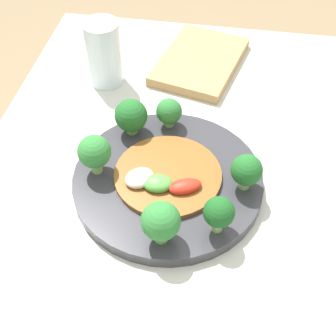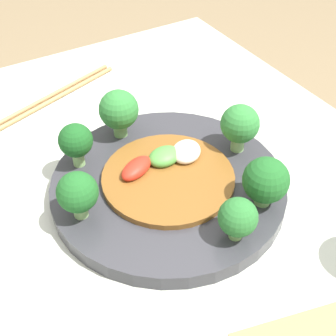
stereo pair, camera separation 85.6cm
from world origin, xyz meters
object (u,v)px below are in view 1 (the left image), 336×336
at_px(plate, 168,181).
at_px(broccoli_east, 161,222).
at_px(broccoli_south, 94,152).
at_px(drinking_glass, 104,53).
at_px(broccoli_west, 169,112).
at_px(cutting_board, 200,61).
at_px(broccoli_north, 247,171).
at_px(broccoli_southwest, 131,116).
at_px(stirfry_center, 165,177).
at_px(broccoli_northeast, 219,213).

bearing_deg(plate, broccoli_east, 4.65).
relative_size(broccoli_south, drinking_glass, 0.54).
distance_m(broccoli_west, cutting_board, 0.21).
bearing_deg(broccoli_north, plate, -90.19).
bearing_deg(plate, cutting_board, 177.95).
relative_size(broccoli_southwest, stirfry_center, 0.38).
bearing_deg(drinking_glass, broccoli_north, 48.55).
bearing_deg(broccoli_west, stirfry_center, 6.70).
height_order(broccoli_southwest, stirfry_center, broccoli_southwest).
distance_m(plate, broccoli_north, 0.12).
distance_m(plate, stirfry_center, 0.02).
height_order(drinking_glass, cutting_board, drinking_glass).
distance_m(broccoli_north, broccoli_east, 0.16).
xyz_separation_m(broccoli_northeast, broccoli_east, (0.03, -0.07, 0.00)).
xyz_separation_m(plate, broccoli_east, (0.11, 0.01, 0.05)).
relative_size(broccoli_east, stirfry_center, 0.42).
xyz_separation_m(plate, broccoli_west, (-0.12, -0.02, 0.04)).
height_order(broccoli_east, stirfry_center, broccoli_east).
xyz_separation_m(broccoli_northeast, broccoli_west, (-0.20, -0.10, -0.01)).
bearing_deg(broccoli_south, drinking_glass, -168.43).
height_order(broccoli_southwest, broccoli_west, broccoli_southwest).
height_order(broccoli_south, broccoli_west, broccoli_south).
xyz_separation_m(plate, stirfry_center, (0.01, -0.00, 0.02)).
bearing_deg(broccoli_north, broccoli_northeast, -21.22).
height_order(broccoli_south, stirfry_center, broccoli_south).
relative_size(broccoli_northeast, stirfry_center, 0.37).
bearing_deg(broccoli_southwest, drinking_glass, -151.02).
distance_m(broccoli_east, broccoli_west, 0.23).
height_order(plate, broccoli_south, broccoli_south).
bearing_deg(broccoli_southwest, broccoli_east, 22.72).
bearing_deg(plate, broccoli_south, -87.41).
bearing_deg(broccoli_southwest, plate, 40.20).
relative_size(broccoli_south, broccoli_west, 1.28).
relative_size(plate, broccoli_east, 4.27).
distance_m(broccoli_north, drinking_glass, 0.37).
distance_m(plate, broccoli_east, 0.12).
relative_size(broccoli_south, cutting_board, 0.28).
height_order(broccoli_southwest, broccoli_east, broccoli_east).
relative_size(broccoli_south, broccoli_east, 0.98).
bearing_deg(drinking_glass, cutting_board, 114.46).
xyz_separation_m(broccoli_southwest, broccoli_west, (-0.03, 0.06, -0.00)).
bearing_deg(broccoli_west, cutting_board, 172.04).
bearing_deg(stirfry_center, broccoli_northeast, 48.09).
bearing_deg(cutting_board, broccoli_south, -20.39).
bearing_deg(broccoli_west, broccoli_southwest, -66.15).
relative_size(broccoli_north, broccoli_west, 1.15).
relative_size(stirfry_center, cutting_board, 0.70).
bearing_deg(broccoli_northeast, plate, -135.43).
bearing_deg(cutting_board, broccoli_north, 17.84).
bearing_deg(broccoli_north, broccoli_east, -43.31).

